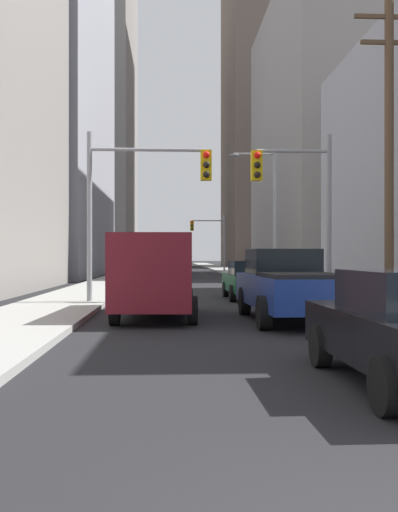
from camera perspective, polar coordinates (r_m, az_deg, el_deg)
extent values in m
cube|color=#9E9E99|center=(52.63, -6.89, -1.79)|extent=(3.02, 160.00, 0.15)
cube|color=#9E9E99|center=(52.90, 4.21, -1.78)|extent=(3.02, 160.00, 0.15)
cube|color=navy|center=(15.08, 9.05, -3.45)|extent=(2.19, 5.47, 0.80)
cube|color=black|center=(16.00, 8.33, -0.57)|extent=(1.86, 1.86, 0.70)
cube|color=black|center=(13.74, 10.21, -1.91)|extent=(1.84, 2.44, 0.10)
cylinder|color=black|center=(16.65, 4.57, -4.51)|extent=(0.28, 0.80, 0.80)
cylinder|color=black|center=(17.00, 11.02, -4.41)|extent=(0.28, 0.80, 0.80)
cylinder|color=black|center=(13.24, 6.51, -5.67)|extent=(0.28, 0.80, 0.80)
cylinder|color=black|center=(13.68, 14.50, -5.48)|extent=(0.28, 0.80, 0.80)
cube|color=maroon|center=(15.80, -4.36, -1.44)|extent=(2.18, 5.27, 1.90)
cube|color=black|center=(18.40, -4.15, 0.06)|extent=(1.76, 0.08, 0.60)
cylinder|color=black|center=(17.56, -7.36, -4.40)|extent=(0.24, 0.72, 0.72)
cylinder|color=black|center=(17.51, -1.07, -4.42)|extent=(0.24, 0.72, 0.72)
cylinder|color=black|center=(14.25, -8.42, -5.42)|extent=(0.24, 0.72, 0.72)
cylinder|color=black|center=(14.20, -0.65, -5.45)|extent=(0.24, 0.72, 0.72)
cylinder|color=black|center=(9.04, 12.03, -8.82)|extent=(0.22, 0.64, 0.64)
cylinder|color=black|center=(6.52, 18.25, -12.27)|extent=(0.22, 0.64, 0.64)
cube|color=#195938|center=(22.71, 5.17, -2.69)|extent=(1.91, 4.25, 0.65)
cube|color=black|center=(22.54, 5.23, -1.18)|extent=(1.63, 1.94, 0.55)
cylinder|color=black|center=(23.96, 2.68, -3.33)|extent=(0.22, 0.64, 0.64)
cylinder|color=black|center=(24.19, 6.76, -3.29)|extent=(0.22, 0.64, 0.64)
cylinder|color=black|center=(21.29, 3.37, -3.74)|extent=(0.22, 0.64, 0.64)
cylinder|color=black|center=(21.55, 7.95, -3.70)|extent=(0.22, 0.64, 0.64)
cube|color=#C6B793|center=(32.71, -3.54, -1.87)|extent=(1.96, 4.27, 0.65)
cube|color=black|center=(32.54, -3.54, -0.82)|extent=(1.66, 1.96, 0.55)
cylinder|color=black|center=(34.08, -4.97, -2.34)|extent=(0.22, 0.64, 0.64)
cylinder|color=black|center=(34.06, -2.06, -2.34)|extent=(0.22, 0.64, 0.64)
cylinder|color=black|center=(31.40, -5.15, -2.54)|extent=(0.22, 0.64, 0.64)
cylinder|color=black|center=(31.38, -1.99, -2.54)|extent=(0.22, 0.64, 0.64)
cube|color=#141E4C|center=(46.26, -3.23, -1.33)|extent=(1.94, 4.26, 0.65)
cube|color=black|center=(46.10, -3.23, -0.58)|extent=(1.65, 1.95, 0.55)
cylinder|color=black|center=(47.63, -4.26, -1.68)|extent=(0.22, 0.64, 0.64)
cylinder|color=black|center=(47.61, -2.18, -1.68)|extent=(0.22, 0.64, 0.64)
cylinder|color=black|center=(44.94, -4.35, -1.78)|extent=(0.22, 0.64, 0.64)
cylinder|color=black|center=(44.93, -2.14, -1.78)|extent=(0.22, 0.64, 0.64)
cylinder|color=gray|center=(20.09, -10.89, 3.68)|extent=(0.18, 0.18, 6.00)
cylinder|color=gray|center=(20.21, -5.11, 10.52)|extent=(4.04, 0.12, 0.12)
cube|color=gold|center=(20.14, 0.71, 9.04)|extent=(0.38, 0.30, 1.05)
sphere|color=red|center=(20.03, 0.74, 10.08)|extent=(0.24, 0.24, 0.24)
sphere|color=black|center=(19.97, 0.74, 9.12)|extent=(0.24, 0.24, 0.24)
sphere|color=black|center=(19.92, 0.74, 8.15)|extent=(0.24, 0.24, 0.24)
cylinder|color=gray|center=(20.66, 12.84, 3.58)|extent=(0.18, 0.18, 6.00)
cylinder|color=gray|center=(20.64, 9.35, 10.30)|extent=(2.57, 0.12, 0.12)
cube|color=gold|center=(20.33, 5.77, 8.96)|extent=(0.38, 0.30, 1.05)
sphere|color=red|center=(20.22, 5.84, 9.99)|extent=(0.24, 0.24, 0.24)
sphere|color=black|center=(20.16, 5.84, 9.03)|extent=(0.24, 0.24, 0.24)
sphere|color=black|center=(20.11, 5.84, 8.08)|extent=(0.24, 0.24, 0.24)
cylinder|color=gray|center=(59.46, 2.54, 1.23)|extent=(0.18, 0.18, 6.00)
cylinder|color=gray|center=(59.43, 0.92, 3.55)|extent=(3.37, 0.12, 0.12)
cube|color=gold|center=(59.31, -0.71, 3.05)|extent=(0.38, 0.30, 1.05)
sphere|color=red|center=(59.16, -0.70, 3.39)|extent=(0.24, 0.24, 0.24)
sphere|color=black|center=(59.14, -0.70, 3.06)|extent=(0.24, 0.24, 0.24)
sphere|color=black|center=(59.12, -0.70, 2.73)|extent=(0.24, 0.24, 0.24)
cylinder|color=brown|center=(18.96, 18.45, 9.62)|extent=(0.28, 0.28, 9.75)
cube|color=brown|center=(20.12, 18.45, 21.72)|extent=(2.20, 0.12, 0.12)
cube|color=brown|center=(19.84, 18.45, 19.57)|extent=(1.80, 0.12, 0.12)
cylinder|color=gray|center=(31.56, 7.54, 3.70)|extent=(0.16, 0.16, 7.50)
cylinder|color=gray|center=(31.80, 5.54, 10.12)|extent=(2.22, 0.10, 0.10)
ellipsoid|color=#4C4C51|center=(31.65, 3.53, 9.99)|extent=(0.56, 0.32, 0.20)
cube|color=#93939E|center=(53.83, -17.90, 14.74)|extent=(14.80, 24.53, 30.82)
cube|color=gray|center=(101.95, -11.42, 17.82)|extent=(16.19, 29.76, 65.84)
cube|color=gray|center=(56.43, 19.00, 11.04)|extent=(23.05, 25.00, 25.05)
cube|color=#66564C|center=(96.43, 7.94, 14.82)|extent=(16.68, 23.53, 52.79)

